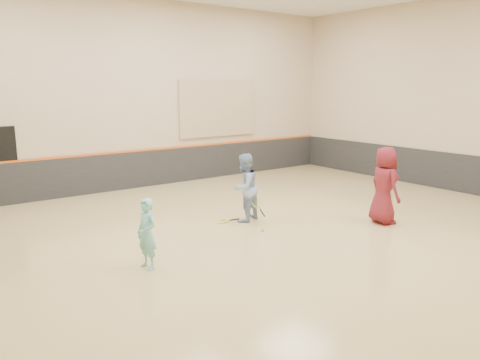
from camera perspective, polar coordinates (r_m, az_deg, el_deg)
room at (r=10.74m, az=2.71°, el=-1.89°), size 15.04×12.04×6.22m
wainscot_back at (r=15.77m, az=-11.10°, el=1.40°), size 14.90×0.04×1.20m
wainscot_right at (r=16.46m, az=23.34°, el=1.09°), size 0.04×11.90×1.20m
accent_stripe at (r=15.67m, az=-11.17°, el=3.63°), size 14.90×0.03×0.06m
acoustic_panel at (r=16.93m, az=-2.64°, el=8.75°), size 3.20×0.08×2.00m
girl at (r=8.67m, az=-11.29°, el=-6.45°), size 0.39×0.52×1.31m
instructor at (r=11.43m, az=0.54°, el=-0.94°), size 0.97×0.85×1.68m
young_man at (r=11.76m, az=17.19°, el=-0.63°), size 0.84×1.05×1.87m
held_racket at (r=11.48m, az=1.97°, el=-2.82°), size 0.48×0.48×0.51m
spare_racket at (r=11.49m, az=-2.29°, el=-4.74°), size 0.75×0.75×0.18m
ball_under_racket at (r=10.80m, az=2.76°, el=-6.10°), size 0.07×0.07×0.07m
ball_in_hand at (r=11.69m, az=18.33°, el=0.70°), size 0.07×0.07×0.07m
ball_beside_spare at (r=12.84m, az=2.11°, el=-3.25°), size 0.07×0.07×0.07m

